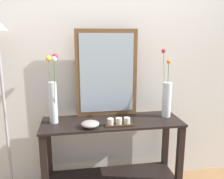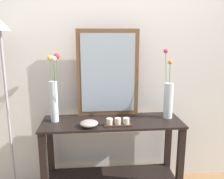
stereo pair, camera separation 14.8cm
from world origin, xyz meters
name	(u,v)px [view 2 (the right image)]	position (x,y,z in m)	size (l,w,h in m)	color
wall_back	(109,57)	(0.00, 0.34, 1.35)	(6.40, 0.08, 2.70)	silver
console_table	(112,151)	(0.00, 0.00, 0.48)	(1.29, 0.43, 0.79)	black
mirror_leaning	(108,73)	(-0.02, 0.19, 1.20)	(0.60, 0.03, 0.84)	brown
tall_vase_left	(54,94)	(-0.52, 0.05, 1.04)	(0.11, 0.28, 0.62)	silver
vase_right	(168,98)	(0.54, 0.04, 0.98)	(0.09, 0.18, 0.65)	silver
candle_tray	(118,122)	(0.04, -0.12, 0.81)	(0.24, 0.09, 0.07)	#382316
decorative_bowl	(89,123)	(-0.21, -0.13, 0.82)	(0.16, 0.16, 0.06)	#9E9389
floor_lamp	(5,83)	(-0.95, 0.08, 1.15)	(0.24, 0.24, 1.70)	#9E9EA3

